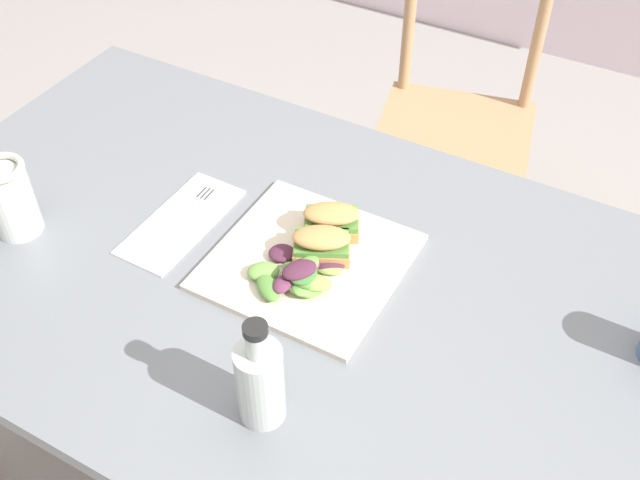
# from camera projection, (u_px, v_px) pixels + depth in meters

# --- Properties ---
(dining_table) EXTENTS (1.41, 0.84, 0.74)m
(dining_table) POSITION_uv_depth(u_px,v_px,m) (283.00, 318.00, 1.31)
(dining_table) COLOR slate
(dining_table) RESTS_ON ground
(chair_wooden_far) EXTENTS (0.48, 0.48, 0.87)m
(chair_wooden_far) POSITION_uv_depth(u_px,v_px,m) (456.00, 124.00, 2.02)
(chair_wooden_far) COLOR tan
(chair_wooden_far) RESTS_ON ground
(plate_lunch) EXTENTS (0.30, 0.30, 0.01)m
(plate_lunch) POSITION_uv_depth(u_px,v_px,m) (308.00, 261.00, 1.24)
(plate_lunch) COLOR beige
(plate_lunch) RESTS_ON dining_table
(sandwich_half_front) EXTENTS (0.11, 0.10, 0.06)m
(sandwich_half_front) POSITION_uv_depth(u_px,v_px,m) (322.00, 244.00, 1.22)
(sandwich_half_front) COLOR tan
(sandwich_half_front) RESTS_ON plate_lunch
(sandwich_half_back) EXTENTS (0.11, 0.10, 0.06)m
(sandwich_half_back) POSITION_uv_depth(u_px,v_px,m) (332.00, 220.00, 1.26)
(sandwich_half_back) COLOR tan
(sandwich_half_back) RESTS_ON plate_lunch
(salad_mixed_greens) EXTENTS (0.15, 0.15, 0.04)m
(salad_mixed_greens) POSITION_uv_depth(u_px,v_px,m) (297.00, 274.00, 1.19)
(salad_mixed_greens) COLOR #84A84C
(salad_mixed_greens) RESTS_ON plate_lunch
(napkin_folded) EXTENTS (0.11, 0.24, 0.00)m
(napkin_folded) POSITION_uv_depth(u_px,v_px,m) (181.00, 221.00, 1.31)
(napkin_folded) COLOR white
(napkin_folded) RESTS_ON dining_table
(fork_on_napkin) EXTENTS (0.03, 0.19, 0.00)m
(fork_on_napkin) POSITION_uv_depth(u_px,v_px,m) (187.00, 214.00, 1.32)
(fork_on_napkin) COLOR silver
(fork_on_napkin) RESTS_ON napkin_folded
(bottle_cold_brew) EXTENTS (0.06, 0.06, 0.19)m
(bottle_cold_brew) POSITION_uv_depth(u_px,v_px,m) (260.00, 385.00, 1.00)
(bottle_cold_brew) COLOR #472819
(bottle_cold_brew) RESTS_ON dining_table
(mason_jar_iced_tea) EXTENTS (0.08, 0.08, 0.14)m
(mason_jar_iced_tea) POSITION_uv_depth(u_px,v_px,m) (11.00, 201.00, 1.26)
(mason_jar_iced_tea) COLOR #995623
(mason_jar_iced_tea) RESTS_ON dining_table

